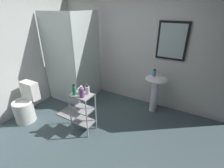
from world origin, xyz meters
name	(u,v)px	position (x,y,z in m)	size (l,w,h in m)	color
ground_plane	(88,146)	(0.00, 0.00, -0.01)	(4.20, 4.20, 0.02)	#42555B
wall_back	(135,48)	(0.01, 1.85, 1.25)	(4.20, 0.14, 2.50)	silver
wall_left	(1,57)	(-1.85, 0.00, 1.25)	(0.10, 4.20, 2.50)	silver
shower_stall	(76,80)	(-1.22, 1.19, 0.46)	(0.92, 0.92, 2.00)	white
pedestal_sink	(155,87)	(0.63, 1.52, 0.58)	(0.46, 0.37, 0.81)	white
sink_faucet	(159,72)	(0.63, 1.64, 0.86)	(0.03, 0.03, 0.10)	silver
toilet	(26,106)	(-1.48, 0.00, 0.31)	(0.37, 0.49, 0.76)	white
storage_cart	(83,110)	(-0.29, 0.30, 0.44)	(0.38, 0.28, 0.74)	silver
hand_soap_bottle	(154,73)	(0.57, 1.52, 0.87)	(0.06, 0.06, 0.15)	#389ED1
body_wash_bottle_green	(74,90)	(-0.39, 0.24, 0.82)	(0.06, 0.06, 0.19)	#2F9153
lotion_bottle_white	(87,90)	(-0.21, 0.37, 0.82)	(0.07, 0.07, 0.18)	white
conditioner_bottle_purple	(82,92)	(-0.23, 0.24, 0.83)	(0.08, 0.08, 0.20)	#8C4F9F
rinse_cup	(80,91)	(-0.34, 0.34, 0.79)	(0.07, 0.07, 0.09)	silver
bath_mat	(73,114)	(-0.79, 0.56, 0.01)	(0.60, 0.40, 0.02)	gray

